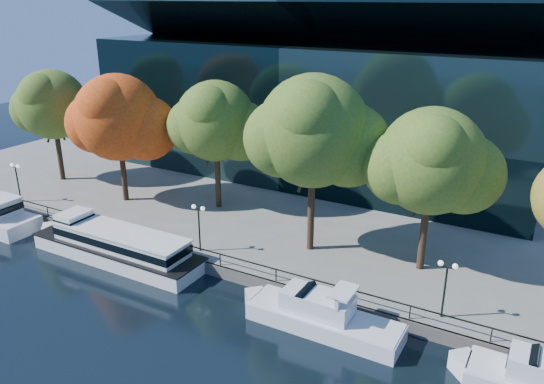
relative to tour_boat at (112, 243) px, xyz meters
The scene contains 14 objects.
ground 9.80m from the tour_boat, ahead, with size 160.00×160.00×0.00m, color black.
promenade 36.34m from the tour_boat, 74.66° to the left, with size 90.00×67.08×1.00m.
railing 9.81m from the tour_boat, 11.24° to the left, with size 88.20×0.08×0.99m.
convention_building 31.76m from the tour_boat, 79.56° to the left, with size 50.00×24.57×21.43m.
tour_boat is the anchor object (origin of this frame).
cruiser_near 19.21m from the tour_boat, ahead, with size 11.54×2.97×3.34m.
tree_0 22.04m from the tour_boat, 150.55° to the left, with size 9.53×7.82×12.45m.
tree_1 13.71m from the tour_boat, 127.81° to the left, with size 10.69×8.76×12.91m.
tree_2 14.69m from the tour_boat, 77.69° to the left, with size 9.60×7.87×12.55m.
tree_3 19.17m from the tour_boat, 28.45° to the left, with size 11.04×9.05×14.47m.
tree_4 26.50m from the tour_boat, 21.06° to the left, with size 9.79×8.03×12.60m.
lamp_0 16.56m from the tour_boat, 168.86° to the left, with size 1.26×0.36×4.03m.
lamp_1 7.87m from the tour_boat, 25.13° to the left, with size 1.26×0.36×4.03m.
lamp_2 26.68m from the tour_boat, ahead, with size 1.26×0.36×4.03m.
Camera 1 is at (21.68, -26.98, 20.89)m, focal length 35.00 mm.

